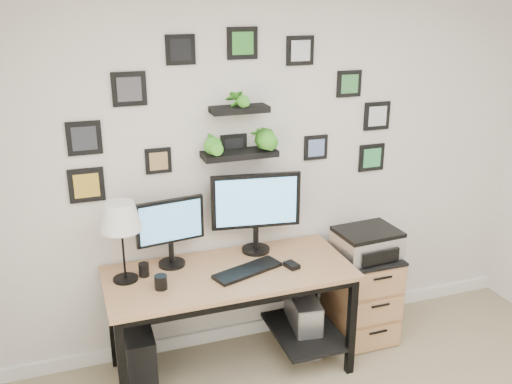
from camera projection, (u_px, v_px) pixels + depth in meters
name	position (u px, v px, depth m)	size (l,w,h in m)	color
room	(275.00, 323.00, 4.39)	(4.00, 4.00, 4.00)	tan
desk	(234.00, 285.00, 3.78)	(1.60, 0.70, 0.75)	tan
monitor_left	(170.00, 228.00, 3.69)	(0.45, 0.20, 0.46)	black
monitor_right	(256.00, 206.00, 3.86)	(0.61, 0.22, 0.57)	black
keyboard	(248.00, 270.00, 3.68)	(0.47, 0.15, 0.02)	black
mouse	(292.00, 265.00, 3.74)	(0.07, 0.10, 0.03)	black
table_lamp	(121.00, 219.00, 3.45)	(0.26, 0.26, 0.52)	black
mug	(161.00, 282.00, 3.47)	(0.08, 0.08, 0.09)	black
pen_cup	(144.00, 270.00, 3.62)	(0.07, 0.07, 0.09)	black
pc_tower_black	(140.00, 356.00, 3.74)	(0.18, 0.41, 0.41)	black
pc_tower_grey	(303.00, 322.00, 4.12)	(0.23, 0.43, 0.41)	gray
file_cabinet	(361.00, 294.00, 4.24)	(0.43, 0.53, 0.67)	tan
printer	(367.00, 243.00, 4.07)	(0.45, 0.38, 0.20)	silver
wall_decor	(240.00, 123.00, 3.71)	(2.26, 0.18, 1.05)	black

